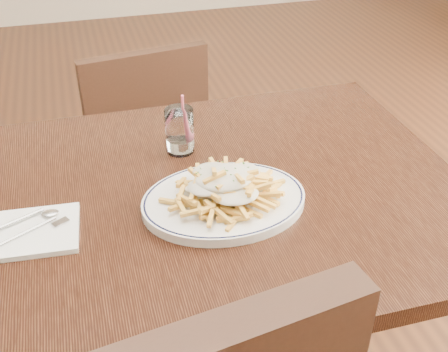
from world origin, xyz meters
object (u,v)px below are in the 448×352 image
object	(u,v)px
loaded_fries	(224,182)
chair_far	(143,146)
table	(178,225)
water_glass	(180,133)
fries_plate	(224,201)

from	to	relation	value
loaded_fries	chair_far	bearing A→B (deg)	95.19
table	water_glass	size ratio (longest dim) A/B	8.52
table	chair_far	bearing A→B (deg)	88.68
table	fries_plate	world-z (taller)	fries_plate
table	loaded_fries	world-z (taller)	loaded_fries
chair_far	loaded_fries	size ratio (longest dim) A/B	3.20
fries_plate	water_glass	xyz separation A→B (m)	(-0.04, 0.23, 0.03)
chair_far	loaded_fries	world-z (taller)	loaded_fries
chair_far	loaded_fries	distance (m)	0.83
table	water_glass	xyz separation A→B (m)	(0.04, 0.17, 0.12)
chair_far	water_glass	bearing A→B (deg)	-86.82
chair_far	water_glass	size ratio (longest dim) A/B	5.85
fries_plate	table	bearing A→B (deg)	143.97
fries_plate	chair_far	bearing A→B (deg)	95.19
table	water_glass	bearing A→B (deg)	74.93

